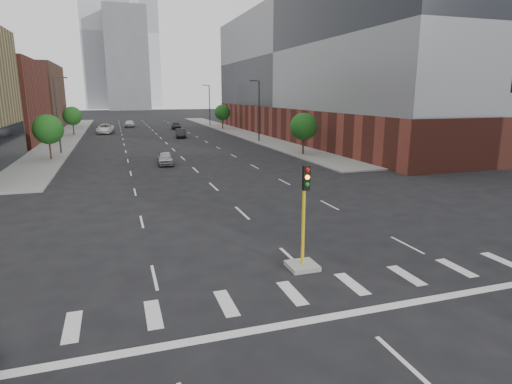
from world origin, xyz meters
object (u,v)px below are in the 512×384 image
car_far_left (105,129)px  car_distant (129,124)px  car_deep_right (176,126)px  car_mid_right (181,133)px  car_near_left (165,158)px  median_traffic_signal (303,247)px

car_far_left → car_distant: car_far_left is taller
car_deep_right → car_distant: bearing=143.4°
car_mid_right → car_distant: bearing=110.9°
car_distant → car_far_left: bearing=-100.8°
car_near_left → car_deep_right: size_ratio=0.83×
car_near_left → car_distant: bearing=95.5°
car_deep_right → car_distant: 12.41m
car_mid_right → car_far_left: 17.09m
median_traffic_signal → car_mid_right: bearing=86.7°
car_far_left → car_distant: bearing=75.2°
car_mid_right → car_deep_right: car_mid_right is taller
car_mid_right → car_deep_right: (1.71, 17.76, -0.06)m
car_mid_right → car_far_left: (-12.07, 12.09, 0.13)m
car_deep_right → car_distant: (-8.97, 8.57, 0.11)m
car_mid_right → car_distant: (-7.27, 26.34, 0.06)m
car_near_left → median_traffic_signal: bearing=-81.6°
car_deep_right → car_distant: car_distant is taller
car_far_left → car_distant: (4.80, 14.24, -0.07)m
median_traffic_signal → car_near_left: (-2.37, 29.10, -0.31)m
car_near_left → car_far_left: bearing=103.0°
median_traffic_signal → car_far_left: median_traffic_signal is taller
median_traffic_signal → car_far_left: 69.26m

